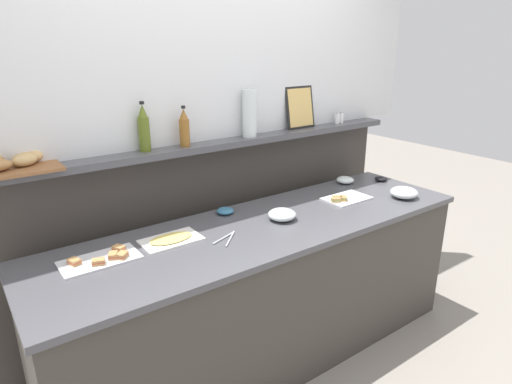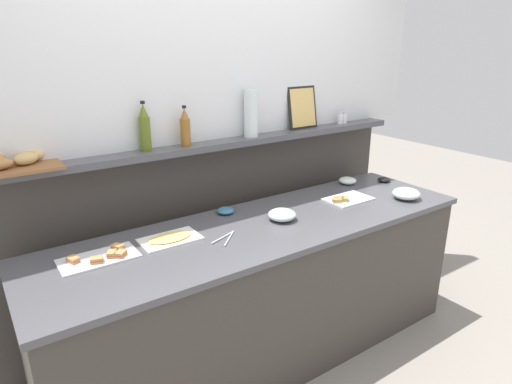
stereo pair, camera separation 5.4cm
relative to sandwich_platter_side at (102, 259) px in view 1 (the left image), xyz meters
The scene contains 20 objects.
ground_plane 1.35m from the sandwich_platter_side, 29.05° to the left, with size 12.00×12.00×0.00m, color gray.
buffet_counter 1.00m from the sandwich_platter_side, ahead, with size 2.60×0.73×0.88m.
back_ledge_unit 1.02m from the sandwich_platter_side, 26.17° to the left, with size 2.84×0.22×1.28m.
upper_wall_panel 1.45m from the sandwich_platter_side, 27.41° to the left, with size 3.44×0.08×1.32m, color silver.
sandwich_platter_side is the anchor object (origin of this frame).
sandwich_platter_front 1.56m from the sandwich_platter_side, ahead, with size 0.30×0.20×0.04m.
cold_cuts_platter 0.36m from the sandwich_platter_side, ahead, with size 0.31×0.19×0.02m.
glass_bowl_large 1.83m from the sandwich_platter_side, ahead, with size 0.13×0.13×0.05m.
glass_bowl_medium 1.01m from the sandwich_platter_side, ahead, with size 0.16×0.16×0.07m.
glass_bowl_small 1.92m from the sandwich_platter_side, ahead, with size 0.18×0.18×0.07m.
condiment_bowl_teal 2.08m from the sandwich_platter_side, ahead, with size 0.09×0.09×0.03m, color black.
condiment_bowl_cream 0.81m from the sandwich_platter_side, 11.94° to the left, with size 0.10×0.10×0.04m, color teal.
serving_tongs 0.63m from the sandwich_platter_side, 13.06° to the right, with size 0.18×0.14×0.01m.
olive_oil_bottle 0.76m from the sandwich_platter_side, 42.76° to the left, with size 0.06×0.06×0.28m.
vinegar_bottle_amber 0.89m from the sandwich_platter_side, 28.88° to the left, with size 0.06×0.06×0.24m.
salt_shaker 1.99m from the sandwich_platter_side, 10.72° to the left, with size 0.03×0.03×0.09m.
pepper_shaker 2.03m from the sandwich_platter_side, 10.48° to the left, with size 0.03×0.03×0.09m.
bread_basket 0.65m from the sandwich_platter_side, 127.74° to the left, with size 0.41×0.27×0.08m.
framed_picture 1.71m from the sandwich_platter_side, 14.29° to the left, with size 0.24×0.06×0.29m.
water_carafe 1.29m from the sandwich_platter_side, 18.03° to the left, with size 0.09×0.09×0.30m, color silver.
Camera 1 is at (-1.39, -1.82, 1.86)m, focal length 30.80 mm.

